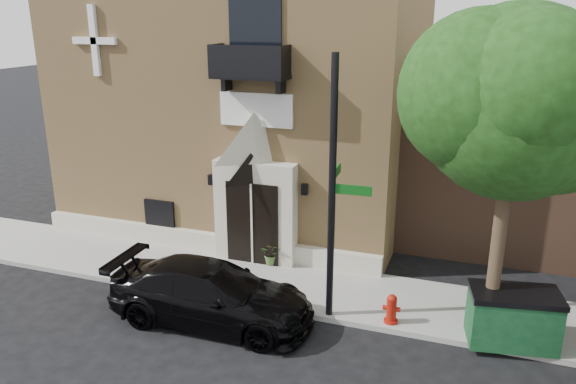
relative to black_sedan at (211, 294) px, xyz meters
name	(u,v)px	position (x,y,z in m)	size (l,w,h in m)	color
ground	(252,309)	(0.74, 0.89, -0.78)	(120.00, 120.00, 0.00)	black
sidewalk	(304,288)	(1.74, 2.39, -0.70)	(42.00, 3.00, 0.15)	gray
church	(258,94)	(-2.24, 8.84, 3.86)	(12.20, 11.01, 9.30)	tan
street_tree_left	(517,102)	(6.77, 1.23, 5.09)	(4.97, 4.38, 7.77)	#38281C
black_sedan	(211,294)	(0.00, 0.00, 0.00)	(2.18, 5.37, 1.56)	black
street_sign	(333,192)	(2.86, 1.11, 2.72)	(1.06, 1.06, 6.66)	black
fire_hydrant	(391,309)	(4.43, 1.21, -0.25)	(0.44, 0.35, 0.77)	maroon
dumpster	(513,317)	(7.26, 1.25, 0.05)	(2.21, 1.49, 1.33)	#103A1F
planter	(272,254)	(0.35, 3.43, -0.27)	(0.64, 0.56, 0.71)	#4A6E31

